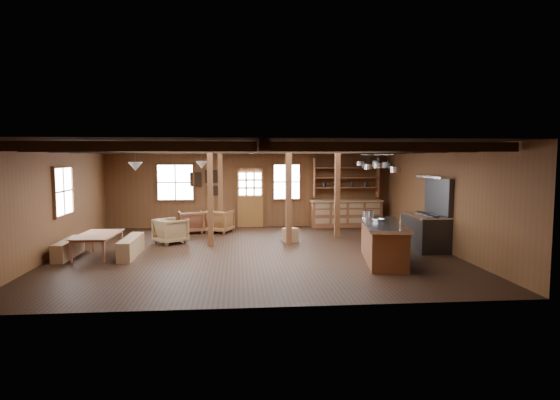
{
  "coord_description": "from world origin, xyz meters",
  "views": [
    {
      "loc": [
        -0.44,
        -12.05,
        2.5
      ],
      "look_at": [
        0.7,
        0.51,
        1.32
      ],
      "focal_mm": 30.0,
      "sensor_mm": 36.0,
      "label": 1
    }
  ],
  "objects_px": {
    "armchair_b": "(219,221)",
    "kitchen_island": "(383,242)",
    "armchair_c": "(171,231)",
    "dining_table": "(99,245)",
    "commercial_range": "(428,226)",
    "armchair_a": "(191,222)"
  },
  "relations": [
    {
      "from": "commercial_range",
      "to": "armchair_a",
      "type": "distance_m",
      "value": 7.42
    },
    {
      "from": "dining_table",
      "to": "armchair_b",
      "type": "bearing_deg",
      "value": -37.01
    },
    {
      "from": "kitchen_island",
      "to": "commercial_range",
      "type": "distance_m",
      "value": 2.15
    },
    {
      "from": "kitchen_island",
      "to": "dining_table",
      "type": "bearing_deg",
      "value": 179.72
    },
    {
      "from": "commercial_range",
      "to": "dining_table",
      "type": "height_order",
      "value": "commercial_range"
    },
    {
      "from": "dining_table",
      "to": "armchair_a",
      "type": "xyz_separation_m",
      "value": [
        1.93,
        3.51,
        0.07
      ]
    },
    {
      "from": "armchair_a",
      "to": "kitchen_island",
      "type": "bearing_deg",
      "value": 123.81
    },
    {
      "from": "kitchen_island",
      "to": "armchair_c",
      "type": "xyz_separation_m",
      "value": [
        -5.36,
        2.88,
        -0.12
      ]
    },
    {
      "from": "armchair_b",
      "to": "kitchen_island",
      "type": "bearing_deg",
      "value": 152.55
    },
    {
      "from": "dining_table",
      "to": "armchair_b",
      "type": "relative_size",
      "value": 1.98
    },
    {
      "from": "kitchen_island",
      "to": "armchair_c",
      "type": "distance_m",
      "value": 6.09
    },
    {
      "from": "armchair_a",
      "to": "armchair_b",
      "type": "bearing_deg",
      "value": 166.68
    },
    {
      "from": "armchair_b",
      "to": "armchair_c",
      "type": "height_order",
      "value": "armchair_b"
    },
    {
      "from": "dining_table",
      "to": "armchair_c",
      "type": "relative_size",
      "value": 2.04
    },
    {
      "from": "dining_table",
      "to": "armchair_c",
      "type": "height_order",
      "value": "armchair_c"
    },
    {
      "from": "dining_table",
      "to": "armchair_a",
      "type": "distance_m",
      "value": 4.0
    },
    {
      "from": "commercial_range",
      "to": "armchair_b",
      "type": "xyz_separation_m",
      "value": [
        -5.7,
        3.34,
        -0.27
      ]
    },
    {
      "from": "kitchen_island",
      "to": "armchair_c",
      "type": "bearing_deg",
      "value": 161.41
    },
    {
      "from": "commercial_range",
      "to": "armchair_a",
      "type": "bearing_deg",
      "value": 153.15
    },
    {
      "from": "armchair_c",
      "to": "armchair_b",
      "type": "bearing_deg",
      "value": -74.87
    },
    {
      "from": "kitchen_island",
      "to": "armchair_b",
      "type": "bearing_deg",
      "value": 140.39
    },
    {
      "from": "commercial_range",
      "to": "armchair_c",
      "type": "xyz_separation_m",
      "value": [
        -7.02,
        1.52,
        -0.28
      ]
    }
  ]
}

